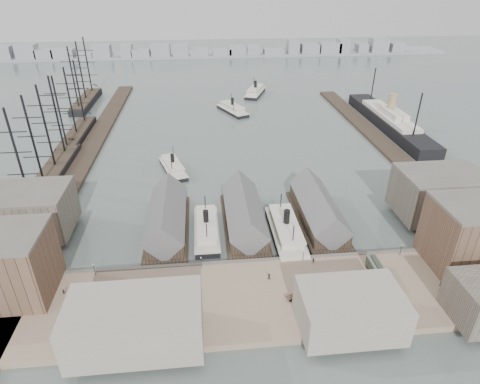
{
  "coord_description": "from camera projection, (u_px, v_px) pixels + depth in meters",
  "views": [
    {
      "loc": [
        -13.09,
        -98.66,
        77.56
      ],
      "look_at": [
        0.0,
        30.0,
        6.0
      ],
      "focal_mm": 30.0,
      "sensor_mm": 36.0,
      "label": 1
    }
  ],
  "objects": [
    {
      "name": "pedestrian_0",
      "position": [
        63.0,
        292.0,
        106.39
      ],
      "size": [
        0.78,
        0.75,
        1.72
      ],
      "primitive_type": "imported",
      "rotation": [
        0.0,
        0.0,
        3.83
      ],
      "color": "black",
      "rests_on": "quay"
    },
    {
      "name": "horse_cart_left",
      "position": [
        105.0,
        289.0,
        107.39
      ],
      "size": [
        4.65,
        1.56,
        1.59
      ],
      "rotation": [
        0.0,
        0.0,
        1.59
      ],
      "color": "black",
      "rests_on": "quay"
    },
    {
      "name": "ferry_shed_east",
      "position": [
        318.0,
        210.0,
        139.34
      ],
      "size": [
        14.0,
        42.0,
        12.6
      ],
      "color": "#2D231C",
      "rests_on": "ground"
    },
    {
      "name": "ferry_open_far",
      "position": [
        255.0,
        92.0,
        283.93
      ],
      "size": [
        18.94,
        30.93,
        10.61
      ],
      "rotation": [
        0.0,
        0.0,
        -0.37
      ],
      "color": "black",
      "rests_on": "ground"
    },
    {
      "name": "sailing_ship_mid",
      "position": [
        77.0,
        134.0,
        209.31
      ],
      "size": [
        8.99,
        51.93,
        36.95
      ],
      "color": "black",
      "rests_on": "ground"
    },
    {
      "name": "pedestrian_3",
      "position": [
        185.0,
        303.0,
        102.65
      ],
      "size": [
        1.14,
        0.77,
        1.79
      ],
      "primitive_type": "imported",
      "rotation": [
        0.0,
        0.0,
        5.94
      ],
      "color": "black",
      "rests_on": "quay"
    },
    {
      "name": "ocean_steamer",
      "position": [
        389.0,
        120.0,
        224.54
      ],
      "size": [
        12.97,
        94.74,
        18.95
      ],
      "color": "black",
      "rests_on": "ground"
    },
    {
      "name": "pedestrian_1",
      "position": [
        92.0,
        307.0,
        101.48
      ],
      "size": [
        0.95,
        1.02,
        1.68
      ],
      "primitive_type": "imported",
      "rotation": [
        0.0,
        0.0,
        5.21
      ],
      "color": "black",
      "rests_on": "quay"
    },
    {
      "name": "east_wharf",
      "position": [
        377.0,
        138.0,
        209.46
      ],
      "size": [
        10.0,
        180.0,
        1.6
      ],
      "primitive_type": "cube",
      "color": "#2D231C",
      "rests_on": "ground"
    },
    {
      "name": "pedestrian_6",
      "position": [
        313.0,
        261.0,
        117.85
      ],
      "size": [
        0.75,
        0.9,
        1.65
      ],
      "primitive_type": "imported",
      "rotation": [
        0.0,
        0.0,
        4.89
      ],
      "color": "black",
      "rests_on": "quay"
    },
    {
      "name": "sailing_ship_far",
      "position": [
        86.0,
        100.0,
        263.82
      ],
      "size": [
        9.62,
        53.46,
        39.56
      ],
      "color": "black",
      "rests_on": "ground"
    },
    {
      "name": "ferry_open_mid",
      "position": [
        232.0,
        109.0,
        248.72
      ],
      "size": [
        19.0,
        28.52,
        9.85
      ],
      "rotation": [
        0.0,
        0.0,
        0.43
      ],
      "color": "black",
      "rests_on": "ground"
    },
    {
      "name": "lamp_post_far_w",
      "position": [
        94.0,
        267.0,
        112.23
      ],
      "size": [
        0.44,
        0.44,
        3.92
      ],
      "color": "black",
      "rests_on": "quay"
    },
    {
      "name": "lamp_post_near_e",
      "position": [
        304.0,
        254.0,
        117.55
      ],
      "size": [
        0.44,
        0.44,
        3.92
      ],
      "color": "black",
      "rests_on": "quay"
    },
    {
      "name": "pedestrian_9",
      "position": [
        441.0,
        284.0,
        109.2
      ],
      "size": [
        0.65,
        0.87,
        1.63
      ],
      "primitive_type": "imported",
      "rotation": [
        0.0,
        0.0,
        1.4
      ],
      "color": "black",
      "rests_on": "quay"
    },
    {
      "name": "west_wharf",
      "position": [
        94.0,
        142.0,
        205.23
      ],
      "size": [
        10.0,
        220.0,
        1.6
      ],
      "primitive_type": "cube",
      "color": "#2D231C",
      "rests_on": "ground"
    },
    {
      "name": "seawall",
      "position": [
        252.0,
        263.0,
        119.51
      ],
      "size": [
        180.0,
        1.2,
        2.3
      ],
      "primitive_type": "cube",
      "color": "#59544C",
      "rests_on": "ground"
    },
    {
      "name": "lamp_post_near_w",
      "position": [
        201.0,
        261.0,
        114.89
      ],
      "size": [
        0.44,
        0.44,
        3.92
      ],
      "color": "black",
      "rests_on": "quay"
    },
    {
      "name": "far_shore",
      "position": [
        208.0,
        52.0,
        413.38
      ],
      "size": [
        500.0,
        40.0,
        15.72
      ],
      "color": "gray",
      "rests_on": "ground"
    },
    {
      "name": "ferry_open_near",
      "position": [
        173.0,
        167.0,
        175.87
      ],
      "size": [
        14.04,
        25.49,
        8.72
      ],
      "rotation": [
        0.0,
        0.0,
        0.29
      ],
      "color": "black",
      "rests_on": "ground"
    },
    {
      "name": "pedestrian_10",
      "position": [
        324.0,
        278.0,
        111.05
      ],
      "size": [
        0.79,
        1.04,
        1.65
      ],
      "primitive_type": "imported",
      "rotation": [
        0.0,
        0.0,
        4.25
      ],
      "color": "black",
      "rests_on": "quay"
    },
    {
      "name": "street_bldg_west",
      "position": [
        135.0,
        323.0,
        90.21
      ],
      "size": [
        30.0,
        16.0,
        12.0
      ],
      "primitive_type": "cube",
      "color": "gray",
      "rests_on": "quay"
    },
    {
      "name": "lamp_post_far_e",
      "position": [
        401.0,
        248.0,
        120.2
      ],
      "size": [
        0.44,
        0.44,
        3.92
      ],
      "color": "black",
      "rests_on": "quay"
    },
    {
      "name": "sailing_ship_near",
      "position": [
        50.0,
        176.0,
        166.74
      ],
      "size": [
        9.42,
        64.9,
        38.73
      ],
      "color": "black",
      "rests_on": "ground"
    },
    {
      "name": "ferry_docked_east",
      "position": [
        286.0,
        230.0,
        131.94
      ],
      "size": [
        9.21,
        30.7,
        10.96
      ],
      "color": "black",
      "rests_on": "ground"
    },
    {
      "name": "street_bldg_center",
      "position": [
        350.0,
        310.0,
        95.12
      ],
      "size": [
        24.0,
        16.0,
        10.0
      ],
      "primitive_type": "cube",
      "color": "gray",
      "rests_on": "quay"
    },
    {
      "name": "ground",
      "position": [
        250.0,
        255.0,
        124.59
      ],
      "size": [
        900.0,
        900.0,
        0.0
      ],
      "primitive_type": "plane",
      "color": "#505C5A",
      "rests_on": "ground"
    },
    {
      "name": "horse_cart_right",
      "position": [
        298.0,
        299.0,
        104.21
      ],
      "size": [
        4.79,
        2.98,
        1.52
      ],
      "rotation": [
        0.0,
        0.0,
        1.92
      ],
      "color": "black",
      "rests_on": "quay"
    },
    {
      "name": "horse_cart_center",
      "position": [
        182.0,
        293.0,
        105.99
      ],
      "size": [
        5.02,
        1.9,
        1.68
      ],
      "rotation": [
        0.0,
        0.0,
        1.72
      ],
      "color": "black",
      "rests_on": "quay"
    },
    {
      "name": "warehouse_west_back",
      "position": [
        29.0,
        212.0,
        129.71
      ],
      "size": [
        26.0,
        20.0,
        14.0
      ],
      "primitive_type": "cube",
      "color": "#60564C",
      "rests_on": "west_land"
    },
    {
      "name": "pedestrian_7",
      "position": [
        368.0,
        301.0,
        103.46
      ],
      "size": [
        1.29,
        0.93,
        1.79
      ],
      "primitive_type": "imported",
      "rotation": [
        0.0,
        0.0,
        6.03
      ],
      "color": "black",
      "rests_on": "quay"
    },
    {
      "name": "pedestrian_4",
      "position": [
        269.0,
        276.0,
        111.67
      ],
      "size": [
        0.97,
        1.07,
        1.83
      ],
      "primitive_type": "imported",
      "rotation": [
        0.0,
        0.0,
        1.0
      ],
      "color": "black",
      "rests_on": "quay"
    },
    {
      "name": "warehouse_east_back",
      "position": [
        439.0,
        194.0,
        139.07
      ],
      "size": [
        28.0,
        20.0,
        15.0
      ],
      "primitive_type": "cube",
      "color": "#60564C",
      "rests_on": "east_land"
    },
    {
      "name": "pedestrian_8",
      "position": [
        387.0,
        271.0,
        113.86
      ],
      "size": [
        0.44,
        1.01,
        1.7
      ],
      "primitive_type": "imported",
      "rotation": [
        0.0,
        0.0,
        4.69
      ],
      "color": "black",
      "rests_on": "quay"
    },
    {
      "name": "ferry_docked_west",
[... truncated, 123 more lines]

